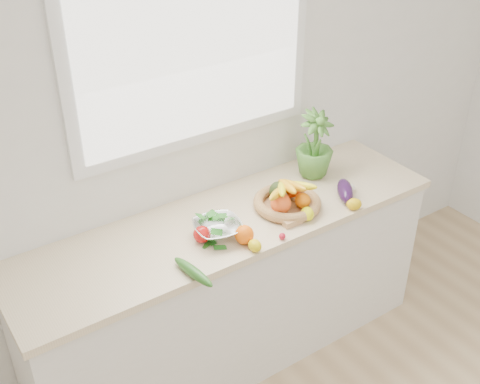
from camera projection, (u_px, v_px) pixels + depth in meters
back_wall at (195, 115)px, 2.95m from camera, size 4.50×0.02×2.70m
counter_cabinet at (230, 292)px, 3.22m from camera, size 2.20×0.58×0.86m
countertop at (229, 222)px, 2.98m from camera, size 2.24×0.62×0.04m
window_frame at (193, 35)px, 2.73m from camera, size 1.30×0.03×1.10m
window_pane at (195, 36)px, 2.71m from camera, size 1.18×0.01×0.98m
orange_loose at (244, 235)px, 2.78m from camera, size 0.12×0.12×0.09m
lemon_a at (255, 246)px, 2.74m from camera, size 0.06×0.07×0.06m
lemon_b at (307, 214)px, 2.95m from camera, size 0.10×0.10×0.07m
lemon_c at (354, 204)px, 3.03m from camera, size 0.10×0.09×0.06m
apple at (202, 234)px, 2.79m from camera, size 0.10×0.10×0.08m
ginger at (293, 222)px, 2.92m from camera, size 0.10×0.04×0.03m
garlic_a at (270, 215)px, 2.96m from camera, size 0.06×0.06×0.04m
garlic_b at (296, 197)px, 3.10m from camera, size 0.07×0.07×0.04m
garlic_c at (350, 188)px, 3.18m from camera, size 0.07×0.07×0.04m
eggplant at (345, 191)px, 3.12m from camera, size 0.19×0.22×0.08m
cucumber at (193, 272)px, 2.58m from camera, size 0.08×0.26×0.05m
radish at (282, 236)px, 2.82m from camera, size 0.04×0.04×0.03m
potted_herb at (315, 144)px, 3.24m from camera, size 0.23×0.23×0.37m
fruit_basket at (287, 199)px, 3.03m from camera, size 0.43×0.43×0.18m
colander_with_spinach at (218, 226)px, 2.82m from camera, size 0.26×0.26×0.12m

